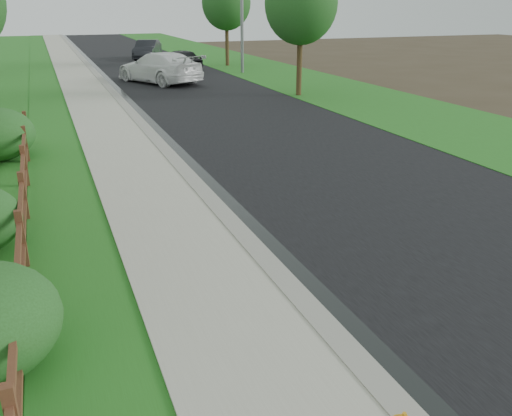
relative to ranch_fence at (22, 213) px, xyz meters
name	(u,v)px	position (x,y,z in m)	size (l,w,h in m)	color
ground	(359,410)	(3.60, -6.40, -0.62)	(120.00, 120.00, 0.00)	#392F1F
road	(154,68)	(8.20, 28.60, -0.61)	(8.00, 90.00, 0.02)	black
curb	(93,70)	(4.00, 28.60, -0.56)	(0.40, 90.00, 0.12)	gray
wet_gutter	(98,71)	(4.35, 28.60, -0.60)	(0.50, 90.00, 0.00)	black
sidewalk	(73,71)	(2.70, 28.60, -0.57)	(2.20, 90.00, 0.10)	#A8A592
grass_strip	(43,73)	(0.80, 28.60, -0.59)	(1.60, 90.00, 0.06)	#25631C
verge_far	(245,64)	(15.10, 28.60, -0.60)	(6.00, 90.00, 0.04)	#25631C
ranch_fence	(22,213)	(0.00, 0.00, 0.00)	(0.12, 16.92, 1.10)	#472517
white_suv	(159,67)	(7.07, 21.11, 0.27)	(2.42, 5.95, 1.73)	white
dark_car_mid	(180,59)	(9.79, 27.10, 0.09)	(1.63, 4.05, 1.38)	black
dark_car_far	(147,50)	(9.01, 35.10, 0.16)	(1.60, 4.58, 1.51)	black
tree_near_right	(301,4)	(12.60, 14.10, 3.72)	(3.48, 3.48, 6.26)	#3D2F19
tree_mid_right	(226,3)	(13.55, 28.21, 3.74)	(3.46, 3.46, 6.27)	#3D2F19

